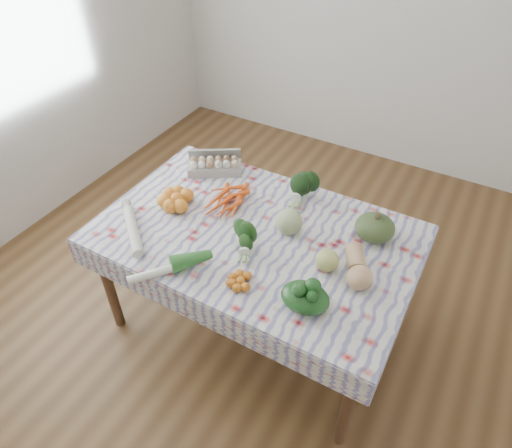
% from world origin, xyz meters
% --- Properties ---
extents(ground, '(4.50, 4.50, 0.00)m').
position_xyz_m(ground, '(0.00, 0.00, 0.00)').
color(ground, '#56381D').
rests_on(ground, ground).
extents(dining_table, '(1.60, 1.00, 0.75)m').
position_xyz_m(dining_table, '(0.00, 0.00, 0.68)').
color(dining_table, brown).
rests_on(dining_table, ground).
extents(tablecloth, '(1.66, 1.06, 0.01)m').
position_xyz_m(tablecloth, '(0.00, 0.00, 0.76)').
color(tablecloth, silver).
rests_on(tablecloth, dining_table).
extents(egg_carton, '(0.34, 0.28, 0.09)m').
position_xyz_m(egg_carton, '(-0.49, 0.35, 0.81)').
color(egg_carton, '#A6A7A2').
rests_on(egg_carton, tablecloth).
extents(carrot_bunch, '(0.32, 0.30, 0.05)m').
position_xyz_m(carrot_bunch, '(-0.24, 0.13, 0.78)').
color(carrot_bunch, '#EE5515').
rests_on(carrot_bunch, tablecloth).
extents(kale_bunch, '(0.20, 0.18, 0.15)m').
position_xyz_m(kale_bunch, '(0.06, 0.37, 0.84)').
color(kale_bunch, black).
rests_on(kale_bunch, tablecloth).
extents(kabocha_squash, '(0.26, 0.26, 0.13)m').
position_xyz_m(kabocha_squash, '(0.55, 0.27, 0.83)').
color(kabocha_squash, '#3C5027').
rests_on(kabocha_squash, tablecloth).
extents(cabbage, '(0.18, 0.18, 0.14)m').
position_xyz_m(cabbage, '(0.15, 0.09, 0.83)').
color(cabbage, '#A2B476').
rests_on(cabbage, tablecloth).
extents(butternut_squash, '(0.22, 0.28, 0.12)m').
position_xyz_m(butternut_squash, '(0.56, -0.02, 0.82)').
color(butternut_squash, tan).
rests_on(butternut_squash, tablecloth).
extents(orange_cluster, '(0.32, 0.32, 0.09)m').
position_xyz_m(orange_cluster, '(-0.50, -0.02, 0.80)').
color(orange_cluster, orange).
rests_on(orange_cluster, tablecloth).
extents(broccoli, '(0.18, 0.18, 0.10)m').
position_xyz_m(broccoli, '(0.02, -0.15, 0.81)').
color(broccoli, '#214E1B').
rests_on(broccoli, tablecloth).
extents(mandarin_cluster, '(0.20, 0.20, 0.05)m').
position_xyz_m(mandarin_cluster, '(0.11, -0.35, 0.79)').
color(mandarin_cluster, orange).
rests_on(mandarin_cluster, tablecloth).
extents(grapefruit, '(0.15, 0.15, 0.11)m').
position_xyz_m(grapefruit, '(0.42, -0.06, 0.82)').
color(grapefruit, '#C6C96A').
rests_on(grapefruit, tablecloth).
extents(spinach_bag, '(0.26, 0.23, 0.10)m').
position_xyz_m(spinach_bag, '(0.43, -0.31, 0.81)').
color(spinach_bag, '#143814').
rests_on(spinach_bag, tablecloth).
extents(daikon, '(0.33, 0.30, 0.06)m').
position_xyz_m(daikon, '(-0.55, -0.33, 0.79)').
color(daikon, beige).
rests_on(daikon, tablecloth).
extents(leek, '(0.29, 0.34, 0.04)m').
position_xyz_m(leek, '(-0.22, -0.45, 0.78)').
color(leek, white).
rests_on(leek, tablecloth).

